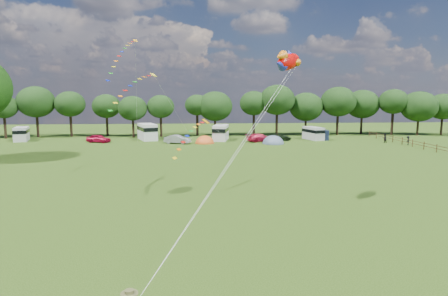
{
  "coord_description": "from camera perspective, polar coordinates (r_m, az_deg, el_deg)",
  "views": [
    {
      "loc": [
        -2.09,
        -20.31,
        7.92
      ],
      "look_at": [
        0.0,
        8.0,
        4.0
      ],
      "focal_mm": 30.0,
      "sensor_mm": 36.0,
      "label": 1
    }
  ],
  "objects": [
    {
      "name": "ground_plane",
      "position": [
        21.9,
        1.58,
        -13.34
      ],
      "size": [
        180.0,
        180.0,
        0.0
      ],
      "primitive_type": "plane",
      "color": "#173209",
      "rests_on": "ground"
    },
    {
      "name": "tree_line",
      "position": [
        75.68,
        1.4,
        6.67
      ],
      "size": [
        102.98,
        10.98,
        10.27
      ],
      "color": "black",
      "rests_on": "ground"
    },
    {
      "name": "fence",
      "position": [
        64.95,
        27.48,
        0.59
      ],
      "size": [
        0.12,
        33.12,
        1.2
      ],
      "color": "#472D19",
      "rests_on": "ground"
    },
    {
      "name": "car_a",
      "position": [
        68.22,
        -18.58,
        1.38
      ],
      "size": [
        4.57,
        3.0,
        1.42
      ],
      "primitive_type": "imported",
      "rotation": [
        0.0,
        0.0,
        1.23
      ],
      "color": "#AB0A2F",
      "rests_on": "ground"
    },
    {
      "name": "car_b",
      "position": [
        63.7,
        -7.11,
        1.32
      ],
      "size": [
        4.42,
        2.89,
        1.46
      ],
      "primitive_type": "imported",
      "rotation": [
        0.0,
        0.0,
        1.22
      ],
      "color": "gray",
      "rests_on": "ground"
    },
    {
      "name": "car_c",
      "position": [
        66.27,
        5.47,
        1.59
      ],
      "size": [
        5.23,
        3.75,
        1.45
      ],
      "primitive_type": "imported",
      "rotation": [
        0.0,
        0.0,
        1.97
      ],
      "color": "#A91430",
      "rests_on": "ground"
    },
    {
      "name": "car_d",
      "position": [
        68.29,
        8.35,
        1.64
      ],
      "size": [
        4.56,
        2.08,
        1.24
      ],
      "primitive_type": "imported",
      "rotation": [
        0.0,
        0.0,
        1.58
      ],
      "color": "black",
      "rests_on": "ground"
    },
    {
      "name": "campervan_a",
      "position": [
        76.45,
        -28.49,
        1.96
      ],
      "size": [
        3.5,
        5.43,
        2.46
      ],
      "rotation": [
        0.0,
        0.0,
        1.86
      ],
      "color": "silver",
      "rests_on": "ground"
    },
    {
      "name": "campervan_b",
      "position": [
        70.29,
        -11.6,
        2.53
      ],
      "size": [
        4.41,
        6.52,
        2.95
      ],
      "rotation": [
        0.0,
        0.0,
        1.91
      ],
      "color": "white",
      "rests_on": "ground"
    },
    {
      "name": "campervan_c",
      "position": [
        68.19,
        -0.51,
        2.44
      ],
      "size": [
        3.42,
        5.98,
        2.76
      ],
      "rotation": [
        0.0,
        0.0,
        1.38
      ],
      "color": "silver",
      "rests_on": "ground"
    },
    {
      "name": "campervan_d",
      "position": [
        70.98,
        13.44,
        2.26
      ],
      "size": [
        3.08,
        5.11,
        2.34
      ],
      "rotation": [
        0.0,
        0.0,
        1.81
      ],
      "color": "#B6B6B8",
      "rests_on": "ground"
    },
    {
      "name": "tent_orange",
      "position": [
        63.87,
        -2.95,
        0.75
      ],
      "size": [
        3.33,
        3.64,
        2.6
      ],
      "color": "#DC581C",
      "rests_on": "ground"
    },
    {
      "name": "tent_greyblue",
      "position": [
        63.73,
        7.5,
        0.67
      ],
      "size": [
        3.75,
        4.1,
        2.79
      ],
      "color": "slate",
      "rests_on": "ground"
    },
    {
      "name": "awning_navy",
      "position": [
        70.73,
        14.32,
        1.94
      ],
      "size": [
        3.17,
        2.67,
        1.84
      ],
      "primitive_type": "cube",
      "rotation": [
        0.0,
        0.0,
        -0.1
      ],
      "color": "#151D39",
      "rests_on": "ground"
    },
    {
      "name": "fish_kite",
      "position": [
        26.81,
        9.58,
        12.88
      ],
      "size": [
        2.76,
        2.99,
        1.73
      ],
      "rotation": [
        0.0,
        -0.21,
        0.85
      ],
      "color": "#C10602",
      "rests_on": "ground"
    },
    {
      "name": "streamer_kite_a",
      "position": [
        51.38,
        -14.98,
        13.86
      ],
      "size": [
        3.3,
        5.5,
        5.74
      ],
      "rotation": [
        0.0,
        0.0,
        0.62
      ],
      "color": "orange",
      "rests_on": "ground"
    },
    {
      "name": "streamer_kite_b",
      "position": [
        38.72,
        -13.21,
        9.34
      ],
      "size": [
        4.23,
        4.71,
        3.8
      ],
      "rotation": [
        0.0,
        0.0,
        1.03
      ],
      "color": "gold",
      "rests_on": "ground"
    },
    {
      "name": "streamer_kite_c",
      "position": [
        31.34,
        -4.6,
        2.49
      ],
      "size": [
        3.09,
        5.03,
        2.82
      ],
      "rotation": [
        0.0,
        0.0,
        1.22
      ],
      "color": "#D99300",
      "rests_on": "ground"
    },
    {
      "name": "walker_a",
      "position": [
        69.95,
        23.28,
        1.38
      ],
      "size": [
        0.86,
        0.63,
        1.61
      ],
      "primitive_type": "imported",
      "rotation": [
        0.0,
        0.0,
        3.35
      ],
      "color": "black",
      "rests_on": "ground"
    },
    {
      "name": "walker_b",
      "position": [
        68.57,
        26.22,
        1.03
      ],
      "size": [
        1.01,
        0.94,
        1.47
      ],
      "primitive_type": "imported",
      "rotation": [
        0.0,
        0.0,
        3.83
      ],
      "color": "black",
      "rests_on": "ground"
    }
  ]
}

